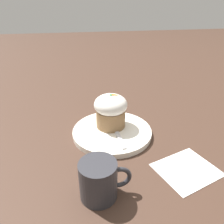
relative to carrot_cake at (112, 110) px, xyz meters
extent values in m
plane|color=#3D281E|center=(0.00, -0.02, -0.06)|extent=(4.00, 4.00, 0.00)
cylinder|color=white|center=(0.00, -0.02, -0.06)|extent=(0.21, 0.21, 0.01)
cylinder|color=olive|center=(0.00, 0.00, -0.02)|extent=(0.08, 0.08, 0.05)
ellipsoid|color=white|center=(0.00, 0.00, 0.02)|extent=(0.09, 0.09, 0.06)
cone|color=orange|center=(0.01, 0.00, 0.04)|extent=(0.02, 0.01, 0.01)
sphere|color=green|center=(0.00, 0.00, 0.04)|extent=(0.01, 0.01, 0.01)
cube|color=silver|center=(0.01, -0.07, -0.05)|extent=(0.02, 0.09, 0.00)
ellipsoid|color=silver|center=(0.00, -0.01, -0.05)|extent=(0.04, 0.04, 0.01)
cylinder|color=#2D2D33|center=(-0.07, -0.22, -0.02)|extent=(0.07, 0.07, 0.08)
torus|color=#2D2D33|center=(-0.03, -0.22, -0.02)|extent=(0.05, 0.01, 0.05)
cube|color=white|center=(0.13, -0.19, -0.06)|extent=(0.15, 0.14, 0.00)
camera|label=1|loc=(-0.09, -0.52, 0.27)|focal=35.00mm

